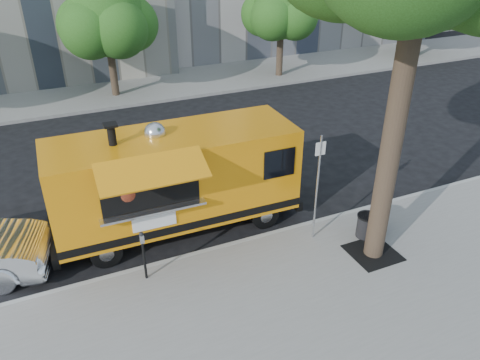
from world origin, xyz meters
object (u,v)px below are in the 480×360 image
(parking_meter, at_px, (143,250))
(far_tree_c, at_px, (282,8))
(trash_bin_left, at_px, (366,225))
(trash_bin_right, at_px, (379,218))
(far_tree_b, at_px, (106,17))
(food_truck, at_px, (175,179))
(sign_post, at_px, (317,182))

(parking_meter, bearing_deg, far_tree_c, 51.34)
(trash_bin_left, height_order, trash_bin_right, trash_bin_left)
(far_tree_c, relative_size, parking_meter, 3.90)
(parking_meter, distance_m, trash_bin_right, 6.47)
(far_tree_b, relative_size, food_truck, 0.80)
(far_tree_c, relative_size, sign_post, 1.74)
(food_truck, bearing_deg, parking_meter, -124.93)
(sign_post, xyz_separation_m, trash_bin_left, (1.33, -0.54, -1.35))
(far_tree_b, height_order, trash_bin_left, far_tree_b)
(trash_bin_left, bearing_deg, parking_meter, 172.79)
(parking_meter, height_order, trash_bin_right, parking_meter)
(trash_bin_left, bearing_deg, far_tree_c, 70.53)
(sign_post, xyz_separation_m, trash_bin_right, (1.88, -0.37, -1.37))
(parking_meter, relative_size, trash_bin_left, 2.01)
(trash_bin_right, bearing_deg, far_tree_b, 106.85)
(parking_meter, relative_size, food_truck, 0.19)
(sign_post, height_order, trash_bin_right, sign_post)
(sign_post, relative_size, food_truck, 0.43)
(food_truck, xyz_separation_m, trash_bin_right, (5.03, -2.49, -1.12))
(sign_post, bearing_deg, far_tree_c, 65.19)
(food_truck, height_order, trash_bin_left, food_truck)
(food_truck, relative_size, trash_bin_left, 10.40)
(parking_meter, xyz_separation_m, food_truck, (1.40, 1.92, 0.61))
(parking_meter, height_order, trash_bin_left, parking_meter)
(far_tree_b, height_order, trash_bin_right, far_tree_b)
(trash_bin_left, relative_size, trash_bin_right, 1.08)
(sign_post, height_order, trash_bin_left, sign_post)
(trash_bin_left, bearing_deg, trash_bin_right, 17.27)
(far_tree_b, distance_m, food_truck, 12.35)
(food_truck, bearing_deg, far_tree_b, 88.25)
(food_truck, height_order, trash_bin_right, food_truck)
(trash_bin_right, bearing_deg, parking_meter, 174.91)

